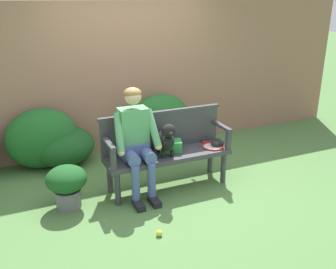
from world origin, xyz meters
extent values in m
plane|color=#4C753D|center=(0.00, 0.00, 0.00)|extent=(40.00, 40.00, 0.00)
cube|color=#936651|center=(0.00, 1.66, 1.14)|extent=(8.00, 0.30, 2.28)
ellipsoid|color=#1E5B23|center=(0.42, 1.28, 0.45)|extent=(1.01, 0.64, 0.90)
ellipsoid|color=#194C1E|center=(-1.12, 1.29, 0.28)|extent=(0.94, 0.87, 0.56)
ellipsoid|color=#1E5B23|center=(-1.38, 1.28, 0.44)|extent=(1.01, 0.62, 0.88)
cube|color=#38383D|center=(0.00, 0.00, 0.44)|extent=(1.60, 0.47, 0.06)
cylinder|color=#38383D|center=(-0.72, -0.17, 0.21)|extent=(0.07, 0.07, 0.41)
cylinder|color=#38383D|center=(0.72, -0.17, 0.21)|extent=(0.07, 0.07, 0.41)
cylinder|color=#38383D|center=(-0.72, 0.17, 0.21)|extent=(0.07, 0.07, 0.41)
cylinder|color=#38383D|center=(0.72, 0.17, 0.21)|extent=(0.07, 0.07, 0.41)
cube|color=#38383D|center=(0.00, 0.20, 0.70)|extent=(1.60, 0.05, 0.46)
cube|color=#38383D|center=(0.00, 0.20, 0.95)|extent=(1.64, 0.06, 0.04)
cube|color=#38383D|center=(-0.76, -0.19, 0.59)|extent=(0.06, 0.06, 0.24)
cube|color=#38383D|center=(-0.76, 0.00, 0.73)|extent=(0.06, 0.47, 0.04)
cube|color=#38383D|center=(0.76, -0.19, 0.59)|extent=(0.06, 0.06, 0.24)
cube|color=#38383D|center=(0.76, 0.00, 0.73)|extent=(0.06, 0.47, 0.04)
cube|color=black|center=(-0.52, -0.33, 0.04)|extent=(0.10, 0.24, 0.07)
cylinder|color=#475B93|center=(-0.52, -0.25, 0.28)|extent=(0.10, 0.10, 0.42)
cylinder|color=#475B93|center=(-0.52, -0.10, 0.55)|extent=(0.15, 0.30, 0.15)
cube|color=black|center=(-0.32, -0.33, 0.04)|extent=(0.10, 0.24, 0.07)
cylinder|color=#475B93|center=(-0.32, -0.25, 0.28)|extent=(0.10, 0.10, 0.42)
cylinder|color=#475B93|center=(-0.32, -0.10, 0.55)|extent=(0.15, 0.30, 0.15)
cube|color=#475B93|center=(-0.42, 0.05, 0.57)|extent=(0.32, 0.24, 0.20)
cube|color=#519960|center=(-0.42, 0.07, 0.83)|extent=(0.34, 0.22, 0.52)
cylinder|color=#519960|center=(-0.63, -0.04, 0.85)|extent=(0.14, 0.32, 0.44)
sphere|color=#DBB28E|center=(-0.65, -0.15, 0.65)|extent=(0.09, 0.09, 0.09)
cylinder|color=#519960|center=(-0.21, -0.04, 0.85)|extent=(0.14, 0.32, 0.44)
sphere|color=#DBB28E|center=(-0.19, -0.15, 0.65)|extent=(0.09, 0.09, 0.09)
sphere|color=#DBB28E|center=(-0.42, 0.05, 1.24)|extent=(0.20, 0.20, 0.20)
ellipsoid|color=olive|center=(-0.42, 0.06, 1.27)|extent=(0.21, 0.21, 0.14)
cylinder|color=black|center=(-0.11, -0.11, 0.52)|extent=(0.05, 0.05, 0.08)
cylinder|color=black|center=(0.00, -0.12, 0.52)|extent=(0.05, 0.05, 0.08)
cylinder|color=black|center=(-0.09, 0.08, 0.52)|extent=(0.05, 0.05, 0.08)
cylinder|color=black|center=(0.02, 0.06, 0.52)|extent=(0.05, 0.05, 0.08)
ellipsoid|color=black|center=(-0.05, -0.02, 0.67)|extent=(0.25, 0.34, 0.25)
sphere|color=black|center=(-0.06, -0.13, 0.69)|extent=(0.15, 0.15, 0.15)
sphere|color=black|center=(-0.06, -0.16, 0.84)|extent=(0.16, 0.16, 0.16)
ellipsoid|color=black|center=(-0.07, -0.23, 0.82)|extent=(0.07, 0.10, 0.06)
ellipsoid|color=black|center=(-0.13, -0.14, 0.83)|extent=(0.05, 0.04, 0.12)
ellipsoid|color=black|center=(0.00, -0.16, 0.83)|extent=(0.05, 0.04, 0.12)
sphere|color=black|center=(-0.03, 0.13, 0.72)|extent=(0.07, 0.07, 0.07)
torus|color=red|center=(0.63, -0.05, 0.48)|extent=(0.35, 0.35, 0.02)
cylinder|color=silver|center=(0.63, -0.05, 0.48)|extent=(0.25, 0.25, 0.00)
cube|color=red|center=(0.59, 0.11, 0.49)|extent=(0.05, 0.08, 0.02)
cylinder|color=black|center=(0.55, 0.25, 0.49)|extent=(0.08, 0.22, 0.03)
ellipsoid|color=black|center=(0.71, -0.02, 0.52)|extent=(0.27, 0.25, 0.09)
cube|color=#2D8E42|center=(0.06, 0.05, 0.54)|extent=(0.33, 0.28, 0.14)
sphere|color=#CCDB33|center=(-0.52, -0.95, 0.03)|extent=(0.07, 0.07, 0.07)
cylinder|color=slate|center=(-1.27, 0.02, 0.10)|extent=(0.29, 0.29, 0.21)
torus|color=slate|center=(-1.27, 0.02, 0.21)|extent=(0.32, 0.32, 0.02)
ellipsoid|color=#194C1E|center=(-1.27, 0.02, 0.36)|extent=(0.47, 0.47, 0.30)
camera|label=1|loc=(-1.76, -3.99, 2.33)|focal=40.22mm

